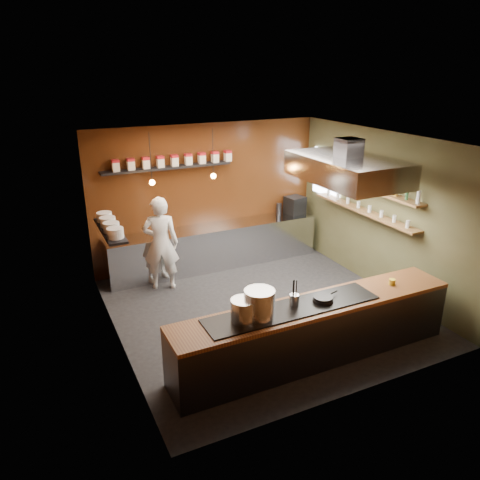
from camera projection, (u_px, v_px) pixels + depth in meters
floor at (263, 310)px, 8.33m from camera, size 5.00×5.00×0.00m
back_wall at (208, 195)px, 9.91m from camera, size 5.00×0.00×5.00m
left_wall at (113, 256)px, 6.79m from camera, size 0.00×5.00×5.00m
right_wall at (381, 212)px, 8.81m from camera, size 0.00×5.00×5.00m
ceiling at (266, 140)px, 7.27m from camera, size 5.00×5.00×0.00m
window_pane at (327, 173)px, 10.08m from camera, size 0.00×1.00×1.00m
prep_counter at (215, 246)px, 10.00m from camera, size 4.60×0.65×0.90m
pass_counter at (315, 331)px, 6.81m from camera, size 4.40×0.72×0.94m
tin_shelf at (167, 168)px, 9.18m from camera, size 2.60×0.26×0.04m
plate_shelf at (110, 230)px, 7.68m from camera, size 0.30×1.40×0.04m
bottle_shelf_upper at (366, 187)px, 8.85m from camera, size 0.26×2.80×0.04m
bottle_shelf_lower at (363, 211)px, 9.02m from camera, size 0.26×2.80×0.04m
extractor_hood at (347, 169)px, 7.63m from camera, size 1.20×2.00×0.72m
pendant_left at (152, 180)px, 8.44m from camera, size 0.10×0.10×0.95m
pendant_right at (213, 173)px, 8.92m from camera, size 0.10×0.10×0.95m
storage_tins at (174, 160)px, 9.19m from camera, size 2.43×0.13×0.22m
plate_stacks at (110, 224)px, 7.64m from camera, size 0.26×1.16×0.16m
bottles at (367, 180)px, 8.80m from camera, size 0.06×2.66×0.24m
wine_glasses at (364, 207)px, 8.99m from camera, size 0.07×2.37×0.13m
stockpot_large at (259, 304)px, 6.17m from camera, size 0.47×0.47×0.40m
stockpot_small at (244, 311)px, 6.09m from camera, size 0.35×0.35×0.32m
utensil_crock at (294, 300)px, 6.51m from camera, size 0.18×0.18×0.17m
frying_pan at (323, 299)px, 6.66m from camera, size 0.46×0.30×0.07m
butter_jar at (392, 282)px, 7.20m from camera, size 0.12×0.12×0.09m
espresso_machine at (295, 205)px, 10.65m from camera, size 0.45×0.43×0.39m
chef at (161, 244)px, 8.85m from camera, size 0.78×0.64×1.84m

